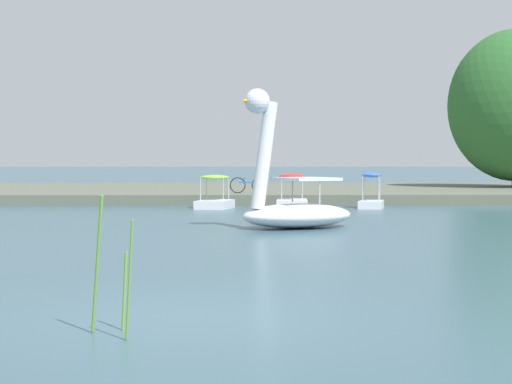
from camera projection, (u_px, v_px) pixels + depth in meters
ground_plane at (185, 317)px, 9.59m from camera, size 482.58×482.58×0.00m
shore_bank_far at (232, 192)px, 42.70m from camera, size 158.42×19.12×0.44m
swan_boat at (292, 202)px, 22.24m from camera, size 3.71×3.11×3.74m
pedal_boat_lime at (215, 197)px, 31.38m from camera, size 1.53×2.08×1.29m
pedal_boat_red at (292, 199)px, 31.56m from camera, size 1.28×2.14×1.34m
pedal_boat_blue at (371, 198)px, 31.54m from camera, size 1.25×1.89×1.38m
bicycle_parked at (249, 185)px, 35.19m from camera, size 1.62×0.30×0.69m
reed_clump_foreground at (6, 282)px, 8.30m from camera, size 3.66×1.61×1.47m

